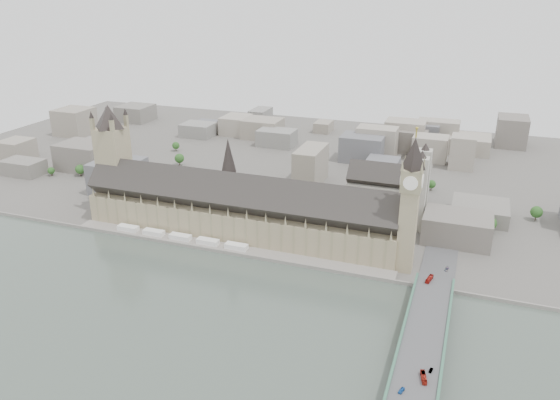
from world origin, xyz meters
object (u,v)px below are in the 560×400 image
(red_bus_south, at_px, (424,377))
(victoria_tower, at_px, (113,155))
(elizabeth_tower, at_px, (410,196))
(palace_of_westminster, at_px, (238,210))
(car_blue, at_px, (401,390))
(red_bus_north, at_px, (429,279))
(car_silver, at_px, (431,370))
(car_approach, at_px, (447,269))
(westminster_bridge, at_px, (422,346))
(westminster_abbey, at_px, (389,193))

(red_bus_south, bearing_deg, victoria_tower, 139.04)
(elizabeth_tower, bearing_deg, palace_of_westminster, 175.15)
(elizabeth_tower, height_order, car_blue, elizabeth_tower)
(red_bus_north, height_order, car_blue, red_bus_north)
(palace_of_westminster, relative_size, car_silver, 67.28)
(palace_of_westminster, xyz_separation_m, victoria_tower, (-122.00, 6.30, 32.50))
(victoria_tower, xyz_separation_m, car_blue, (278.72, -161.47, -44.13))
(car_silver, relative_size, car_approach, 0.72)
(palace_of_westminster, bearing_deg, westminster_bridge, -33.49)
(westminster_bridge, xyz_separation_m, red_bus_south, (3.87, -35.16, 6.50))
(westminster_bridge, xyz_separation_m, car_approach, (6.28, 85.68, 5.92))
(westminster_bridge, relative_size, red_bus_south, 32.93)
(victoria_tower, bearing_deg, car_blue, -30.09)
(red_bus_south, relative_size, car_approach, 1.81)
(red_bus_south, bearing_deg, car_approach, 75.21)
(westminster_abbey, relative_size, red_bus_south, 6.89)
(victoria_tower, relative_size, car_approach, 18.33)
(elizabeth_tower, relative_size, red_bus_north, 10.20)
(red_bus_north, xyz_separation_m, car_silver, (10.33, -94.10, -0.82))
(car_blue, bearing_deg, elizabeth_tower, 113.49)
(palace_of_westminster, distance_m, westminster_abbey, 134.09)
(elizabeth_tower, relative_size, westminster_bridge, 0.33)
(victoria_tower, bearing_deg, red_bus_north, -9.51)
(westminster_abbey, relative_size, car_blue, 14.10)
(victoria_tower, bearing_deg, car_silver, -25.88)
(westminster_abbey, xyz_separation_m, car_silver, (57.86, -210.08, -14.18))
(red_bus_north, height_order, car_silver, red_bus_north)
(westminster_bridge, bearing_deg, westminster_abbey, 105.64)
(palace_of_westminster, xyz_separation_m, car_silver, (168.79, -134.78, -11.81))
(palace_of_westminster, height_order, red_bus_south, palace_of_westminster)
(palace_of_westminster, distance_m, westminster_bridge, 195.05)
(westminster_abbey, bearing_deg, car_silver, -74.60)
(victoria_tower, height_order, westminster_bridge, victoria_tower)
(elizabeth_tower, distance_m, westminster_abbey, 96.91)
(car_blue, bearing_deg, car_silver, 75.43)
(palace_of_westminster, height_order, red_bus_north, palace_of_westminster)
(westminster_bridge, bearing_deg, red_bus_north, 93.05)
(westminster_bridge, height_order, car_approach, car_approach)
(elizabeth_tower, xyz_separation_m, victoria_tower, (-260.00, 18.00, -2.88))
(red_bus_north, bearing_deg, car_approach, 75.08)
(red_bus_north, height_order, red_bus_south, red_bus_north)
(westminster_abbey, distance_m, car_blue, 235.40)
(westminster_bridge, distance_m, car_approach, 86.12)
(westminster_abbey, bearing_deg, car_blue, -78.76)
(palace_of_westminster, height_order, westminster_bridge, palace_of_westminster)
(car_approach, bearing_deg, victoria_tower, -177.62)
(car_silver, bearing_deg, westminster_abbey, 114.83)
(westminster_abbey, distance_m, car_silver, 218.37)
(car_approach, bearing_deg, westminster_bridge, -86.34)
(westminster_bridge, distance_m, car_silver, 28.99)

